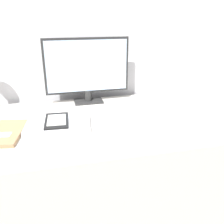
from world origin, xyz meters
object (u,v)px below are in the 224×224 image
(laptop, at_px, (58,124))
(ereader, at_px, (57,121))
(keyboard, at_px, (162,118))
(pen, at_px, (115,140))
(monitor, at_px, (87,69))
(notebook, at_px, (0,133))

(laptop, distance_m, ereader, 0.02)
(keyboard, distance_m, pen, 0.36)
(ereader, xyz_separation_m, pen, (0.25, -0.24, -0.02))
(monitor, xyz_separation_m, notebook, (-0.48, -0.37, -0.21))
(ereader, height_order, notebook, ereader)
(ereader, bearing_deg, monitor, 56.64)
(keyboard, height_order, ereader, ereader)
(keyboard, distance_m, ereader, 0.56)
(keyboard, height_order, notebook, notebook)
(monitor, xyz_separation_m, ereader, (-0.21, -0.32, -0.19))
(monitor, xyz_separation_m, laptop, (-0.21, -0.33, -0.21))
(keyboard, xyz_separation_m, notebook, (-0.83, 0.01, 0.00))
(pen, bearing_deg, keyboard, 30.43)
(ereader, xyz_separation_m, notebook, (-0.27, -0.04, -0.02))
(keyboard, xyz_separation_m, ereader, (-0.56, 0.05, 0.02))
(notebook, bearing_deg, keyboard, -0.83)
(ereader, bearing_deg, laptop, -48.35)
(laptop, xyz_separation_m, notebook, (-0.28, -0.03, -0.00))
(keyboard, relative_size, ereader, 1.37)
(monitor, distance_m, keyboard, 0.56)
(laptop, distance_m, notebook, 0.28)
(monitor, relative_size, notebook, 1.73)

